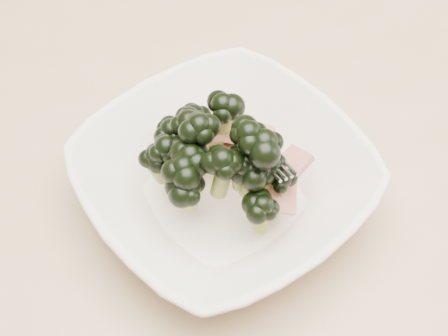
# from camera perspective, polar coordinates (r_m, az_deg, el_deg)

# --- Properties ---
(dining_table) EXTENTS (1.20, 0.80, 0.75)m
(dining_table) POSITION_cam_1_polar(r_m,az_deg,el_deg) (0.75, 4.84, -0.58)
(dining_table) COLOR tan
(dining_table) RESTS_ON ground
(broccoli_dish) EXTENTS (0.34, 0.34, 0.13)m
(broccoli_dish) POSITION_cam_1_polar(r_m,az_deg,el_deg) (0.58, -0.11, -0.59)
(broccoli_dish) COLOR beige
(broccoli_dish) RESTS_ON dining_table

